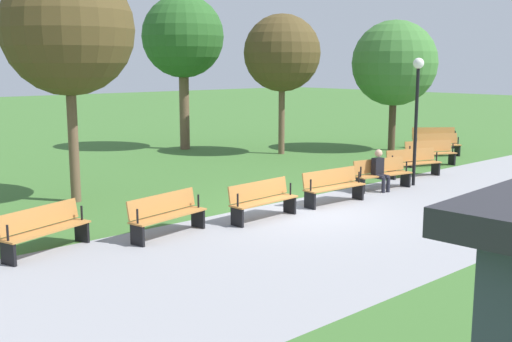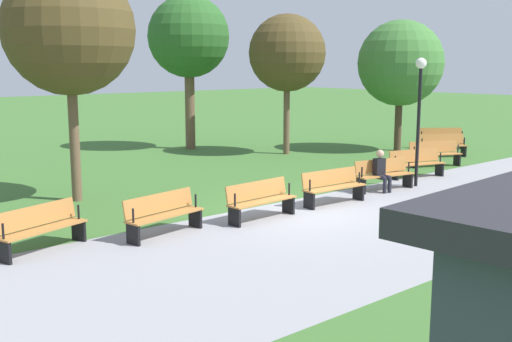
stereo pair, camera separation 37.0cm
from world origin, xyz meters
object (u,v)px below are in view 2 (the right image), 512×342
bench_4 (384,174)px  bench_7 (163,213)px  tree_0 (287,53)px  bench_2 (435,153)px  bench_1 (442,145)px  tree_2 (189,38)px  tree_1 (69,30)px  bench_0 (441,138)px  person_seated (381,170)px  bench_5 (333,186)px  bench_3 (416,163)px  lamp_post (420,97)px  bench_6 (260,199)px  bench_8 (40,227)px  tree_3 (400,63)px

bench_4 → bench_7: (7.47, 0.00, 0.00)m
bench_4 → tree_0: bearing=-101.7°
bench_2 → tree_0: bearing=-47.9°
bench_1 → tree_2: size_ratio=0.29×
tree_0 → bench_7: bearing=34.7°
tree_1 → tree_2: 10.48m
bench_0 → person_seated: person_seated is taller
bench_5 → bench_3: bearing=-166.4°
bench_0 → lamp_post: bearing=66.3°
bench_6 → bench_8: 4.99m
tree_0 → tree_3: bearing=151.5°
bench_2 → bench_8: (14.67, 0.87, 0.00)m
bench_3 → bench_7: (9.90, 0.59, 0.00)m
bench_3 → tree_3: 7.12m
bench_2 → person_seated: size_ratio=1.60×
bench_1 → bench_7: bearing=41.0°
bench_5 → bench_7: 4.99m
bench_6 → bench_7: size_ratio=0.99×
person_seated → tree_3: tree_3 is taller
bench_3 → bench_8: size_ratio=1.00×
bench_6 → person_seated: 4.75m
bench_1 → person_seated: (7.24, 2.71, 0.16)m
bench_2 → tree_0: size_ratio=0.34×
bench_0 → tree_2: (8.27, -6.97, 4.23)m
tree_1 → bench_1: bearing=172.8°
bench_4 → bench_8: 9.92m
bench_5 → bench_8: bearing=-3.4°
bench_0 → bench_7: 17.01m
tree_1 → tree_3: 14.59m
bench_2 → bench_4: same height
bench_8 → tree_1: (-2.51, -3.84, 3.99)m
bench_1 → tree_0: bearing=-17.4°
tree_3 → tree_1: bearing=1.7°
bench_3 → bench_6: size_ratio=1.02×
bench_2 → bench_4: bearing=41.0°
bench_4 → bench_1: bearing=-149.3°
person_seated → tree_0: 8.63m
bench_5 → tree_3: size_ratio=0.35×
tree_3 → lamp_post: (5.97, 5.15, -0.98)m
bench_3 → tree_3: tree_3 is taller
bench_5 → tree_3: (-9.65, -5.17, 3.16)m
bench_0 → bench_4: bearing=61.5°
bench_2 → bench_4: (4.77, 1.46, 0.00)m
bench_6 → lamp_post: bearing=176.7°
bench_3 → bench_0: bearing=-135.6°
bench_5 → tree_1: tree_1 is taller
bench_5 → tree_2: tree_2 is taller
bench_2 → tree_2: size_ratio=0.30×
bench_6 → tree_2: (-5.78, -11.27, 4.23)m
bench_4 → lamp_post: lamp_post is taller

